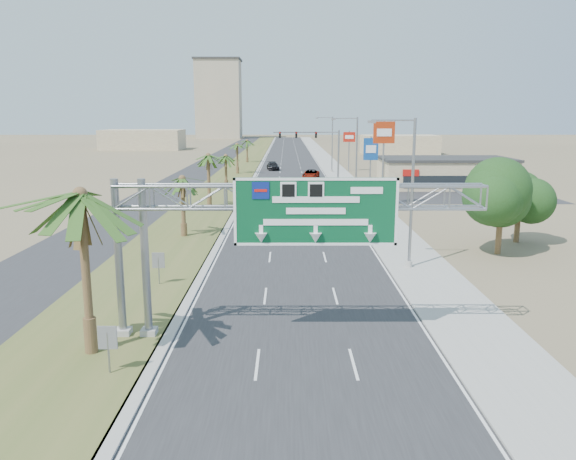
{
  "coord_description": "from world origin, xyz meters",
  "views": [
    {
      "loc": [
        -0.77,
        -14.69,
        10.11
      ],
      "look_at": [
        -0.7,
        14.36,
        4.2
      ],
      "focal_mm": 35.0,
      "sensor_mm": 36.0,
      "label": 1
    }
  ],
  "objects_px": {
    "pole_sign_red_near": "(384,138)",
    "pole_sign_red_far": "(349,140)",
    "car_far": "(273,166)",
    "palm_near": "(80,196)",
    "sign_gantry": "(280,209)",
    "pole_sign_blue": "(371,151)",
    "signal_mast": "(325,151)",
    "car_mid_lane": "(310,213)",
    "car_right_lane": "(311,175)",
    "car_left_lane": "(273,207)",
    "store_building": "(445,173)"
  },
  "relations": [
    {
      "from": "palm_near",
      "to": "signal_mast",
      "type": "height_order",
      "value": "palm_near"
    },
    {
      "from": "car_right_lane",
      "to": "pole_sign_red_far",
      "type": "bearing_deg",
      "value": 67.57
    },
    {
      "from": "sign_gantry",
      "to": "car_far",
      "type": "height_order",
      "value": "sign_gantry"
    },
    {
      "from": "store_building",
      "to": "car_mid_lane",
      "type": "bearing_deg",
      "value": -128.3
    },
    {
      "from": "signal_mast",
      "to": "pole_sign_blue",
      "type": "relative_size",
      "value": 1.39
    },
    {
      "from": "car_far",
      "to": "pole_sign_red_far",
      "type": "height_order",
      "value": "pole_sign_red_far"
    },
    {
      "from": "car_right_lane",
      "to": "store_building",
      "type": "bearing_deg",
      "value": -22.18
    },
    {
      "from": "pole_sign_red_far",
      "to": "pole_sign_blue",
      "type": "bearing_deg",
      "value": -89.92
    },
    {
      "from": "signal_mast",
      "to": "pole_sign_red_near",
      "type": "relative_size",
      "value": 1.06
    },
    {
      "from": "sign_gantry",
      "to": "car_mid_lane",
      "type": "relative_size",
      "value": 4.22
    },
    {
      "from": "store_building",
      "to": "car_mid_lane",
      "type": "height_order",
      "value": "store_building"
    },
    {
      "from": "store_building",
      "to": "car_right_lane",
      "type": "distance_m",
      "value": 21.73
    },
    {
      "from": "signal_mast",
      "to": "store_building",
      "type": "distance_m",
      "value": 18.08
    },
    {
      "from": "palm_near",
      "to": "car_far",
      "type": "distance_m",
      "value": 84.99
    },
    {
      "from": "palm_near",
      "to": "car_mid_lane",
      "type": "distance_m",
      "value": 34.36
    },
    {
      "from": "sign_gantry",
      "to": "store_building",
      "type": "xyz_separation_m",
      "value": [
        23.06,
        56.07,
        -4.06
      ]
    },
    {
      "from": "sign_gantry",
      "to": "store_building",
      "type": "bearing_deg",
      "value": 67.64
    },
    {
      "from": "sign_gantry",
      "to": "pole_sign_red_near",
      "type": "distance_m",
      "value": 40.23
    },
    {
      "from": "car_left_lane",
      "to": "pole_sign_red_near",
      "type": "xyz_separation_m",
      "value": [
        12.3,
        4.39,
        7.03
      ]
    },
    {
      "from": "store_building",
      "to": "car_right_lane",
      "type": "relative_size",
      "value": 3.35
    },
    {
      "from": "palm_near",
      "to": "pole_sign_red_far",
      "type": "bearing_deg",
      "value": 76.29
    },
    {
      "from": "signal_mast",
      "to": "pole_sign_red_far",
      "type": "xyz_separation_m",
      "value": [
        5.59,
        17.85,
        0.98
      ]
    },
    {
      "from": "pole_sign_red_near",
      "to": "pole_sign_red_far",
      "type": "distance_m",
      "value": 41.33
    },
    {
      "from": "car_left_lane",
      "to": "pole_sign_blue",
      "type": "bearing_deg",
      "value": 56.16
    },
    {
      "from": "palm_near",
      "to": "car_left_lane",
      "type": "distance_m",
      "value": 37.35
    },
    {
      "from": "store_building",
      "to": "car_left_lane",
      "type": "xyz_separation_m",
      "value": [
        -24.22,
        -21.84,
        -1.33
      ]
    },
    {
      "from": "pole_sign_red_far",
      "to": "car_right_lane",
      "type": "bearing_deg",
      "value": -120.16
    },
    {
      "from": "pole_sign_red_far",
      "to": "car_left_lane",
      "type": "bearing_deg",
      "value": -105.87
    },
    {
      "from": "sign_gantry",
      "to": "pole_sign_blue",
      "type": "height_order",
      "value": "sign_gantry"
    },
    {
      "from": "sign_gantry",
      "to": "car_mid_lane",
      "type": "bearing_deg",
      "value": 85.14
    },
    {
      "from": "store_building",
      "to": "pole_sign_red_far",
      "type": "distance_m",
      "value": 26.62
    },
    {
      "from": "palm_near",
      "to": "pole_sign_blue",
      "type": "xyz_separation_m",
      "value": [
        20.0,
        54.91,
        -1.53
      ]
    },
    {
      "from": "palm_near",
      "to": "store_building",
      "type": "xyz_separation_m",
      "value": [
        31.2,
        58.0,
        -4.93
      ]
    },
    {
      "from": "car_left_lane",
      "to": "pole_sign_blue",
      "type": "relative_size",
      "value": 0.54
    },
    {
      "from": "pole_sign_blue",
      "to": "pole_sign_red_far",
      "type": "relative_size",
      "value": 0.99
    },
    {
      "from": "car_mid_lane",
      "to": "pole_sign_red_near",
      "type": "bearing_deg",
      "value": 50.0
    },
    {
      "from": "palm_near",
      "to": "pole_sign_red_far",
      "type": "relative_size",
      "value": 1.12
    },
    {
      "from": "pole_sign_red_near",
      "to": "store_building",
      "type": "bearing_deg",
      "value": 55.65
    },
    {
      "from": "palm_near",
      "to": "pole_sign_red_near",
      "type": "xyz_separation_m",
      "value": [
        19.27,
        40.55,
        0.77
      ]
    },
    {
      "from": "car_right_lane",
      "to": "car_left_lane",
      "type": "bearing_deg",
      "value": -91.69
    },
    {
      "from": "store_building",
      "to": "pole_sign_blue",
      "type": "relative_size",
      "value": 2.44
    },
    {
      "from": "sign_gantry",
      "to": "pole_sign_blue",
      "type": "xyz_separation_m",
      "value": [
        11.86,
        52.98,
        -0.66
      ]
    },
    {
      "from": "palm_near",
      "to": "store_building",
      "type": "bearing_deg",
      "value": 61.72
    },
    {
      "from": "car_mid_lane",
      "to": "car_left_lane",
      "type": "bearing_deg",
      "value": 137.42
    },
    {
      "from": "car_far",
      "to": "palm_near",
      "type": "bearing_deg",
      "value": -101.74
    },
    {
      "from": "car_right_lane",
      "to": "car_far",
      "type": "bearing_deg",
      "value": 120.5
    },
    {
      "from": "car_right_lane",
      "to": "pole_sign_red_far",
      "type": "distance_m",
      "value": 15.88
    },
    {
      "from": "sign_gantry",
      "to": "car_left_lane",
      "type": "xyz_separation_m",
      "value": [
        -1.16,
        34.23,
        -5.38
      ]
    },
    {
      "from": "sign_gantry",
      "to": "pole_sign_red_far",
      "type": "bearing_deg",
      "value": 81.58
    },
    {
      "from": "car_mid_lane",
      "to": "pole_sign_red_near",
      "type": "relative_size",
      "value": 0.41
    }
  ]
}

